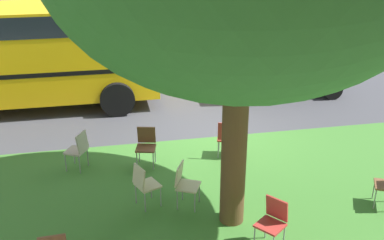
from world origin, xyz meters
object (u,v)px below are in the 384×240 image
(chair_0, at_px, (273,219))
(chair_1, at_px, (146,143))
(chair_2, at_px, (78,148))
(chair_6, at_px, (185,182))
(parked_car, at_px, (281,67))
(chair_3, at_px, (144,183))
(chair_4, at_px, (227,136))

(chair_0, xyz_separation_m, chair_1, (1.76, -3.22, 0.00))
(chair_2, bearing_deg, chair_6, 137.56)
(chair_0, distance_m, parked_car, 7.69)
(chair_0, bearing_deg, chair_1, -61.42)
(chair_3, bearing_deg, chair_2, -53.76)
(chair_3, bearing_deg, chair_6, 170.80)
(chair_3, height_order, chair_6, same)
(chair_1, distance_m, chair_4, 1.84)
(chair_1, distance_m, parked_car, 6.06)
(chair_0, xyz_separation_m, chair_3, (1.96, -1.57, 0.00))
(chair_2, bearing_deg, chair_0, 134.39)
(chair_4, height_order, parked_car, parked_car)
(chair_1, distance_m, chair_2, 1.46)
(chair_1, relative_size, chair_4, 1.00)
(chair_6, bearing_deg, chair_3, -9.20)
(chair_0, distance_m, chair_6, 1.89)
(chair_1, height_order, chair_2, same)
(chair_4, bearing_deg, chair_1, 0.75)
(chair_2, relative_size, chair_6, 1.00)
(chair_2, bearing_deg, parked_car, -147.68)
(chair_0, height_order, chair_2, same)
(chair_2, bearing_deg, chair_4, 179.39)
(chair_3, xyz_separation_m, chair_6, (-0.75, 0.12, 0.00))
(chair_3, bearing_deg, parked_car, -130.99)
(chair_4, distance_m, chair_6, 2.22)
(chair_0, height_order, parked_car, parked_car)
(chair_2, distance_m, chair_4, 3.30)
(chair_6, height_order, parked_car, parked_car)
(chair_3, height_order, chair_4, same)
(chair_0, bearing_deg, chair_4, -91.52)
(chair_6, distance_m, parked_car, 7.00)
(chair_4, bearing_deg, chair_2, -0.61)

